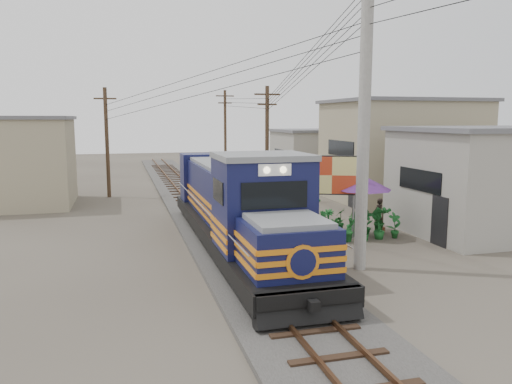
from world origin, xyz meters
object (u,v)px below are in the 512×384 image
object	(u,v)px
locomotive	(237,208)
billboard	(332,177)
vendor	(379,214)
market_umbrella	(364,183)

from	to	relation	value
locomotive	billboard	bearing A→B (deg)	13.01
billboard	vendor	xyz separation A→B (m)	(2.73, 0.85, -1.87)
billboard	market_umbrella	xyz separation A→B (m)	(1.43, -0.13, -0.28)
market_umbrella	billboard	bearing A→B (deg)	174.72
billboard	market_umbrella	size ratio (longest dim) A/B	1.22
locomotive	market_umbrella	world-z (taller)	locomotive
billboard	market_umbrella	bearing A→B (deg)	17.42
billboard	locomotive	bearing A→B (deg)	-144.29
market_umbrella	vendor	world-z (taller)	market_umbrella
billboard	vendor	distance (m)	3.42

